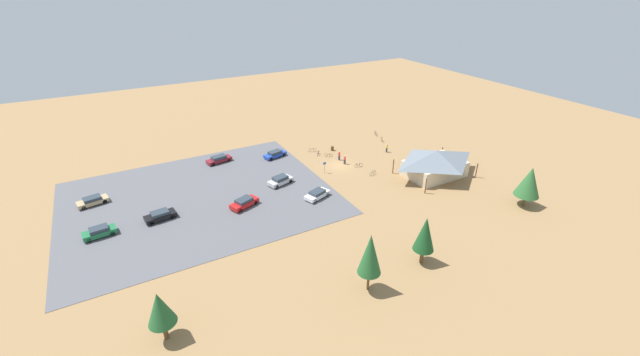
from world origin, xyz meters
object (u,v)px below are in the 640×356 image
car_red_near_entry (244,203)px  car_white_end_stall (317,194)px  bicycle_orange_by_bin (312,150)px  bicycle_red_lone_east (328,155)px  pine_west (529,182)px  car_maroon_inner_stall (219,159)px  car_green_front_row (99,232)px  visitor_crossing_yard (339,155)px  bicycle_yellow_yard_center (382,140)px  visitor_by_pavilion (387,148)px  bicycle_teal_edge_south (373,173)px  bicycle_purple_back_row (318,153)px  car_black_back_corner (160,215)px  bicycle_black_lone_west (359,165)px  car_tan_by_curb (92,201)px  car_blue_far_end (275,154)px  car_silver_mid_lot (280,180)px  pine_east (160,309)px  visitor_near_lot (345,160)px  pine_midwest (370,254)px  lot_sign (325,166)px  bike_pavilion (435,162)px  trash_bin (332,148)px  bicycle_silver_yard_left (427,152)px  bicycle_blue_mid_cluster (376,134)px  pine_mideast (425,234)px

car_red_near_entry → car_white_end_stall: 11.62m
bicycle_orange_by_bin → bicycle_red_lone_east: 4.11m
pine_west → car_maroon_inner_stall: size_ratio=1.31×
car_green_front_row → car_red_near_entry: 20.14m
car_red_near_entry → visitor_crossing_yard: size_ratio=2.63×
bicycle_yellow_yard_center → car_maroon_inner_stall: bearing=-10.6°
visitor_by_pavilion → bicycle_teal_edge_south: bearing=39.7°
bicycle_purple_back_row → car_black_back_corner: bearing=16.7°
visitor_crossing_yard → car_maroon_inner_stall: bearing=-26.1°
bicycle_black_lone_west → bicycle_red_lone_east: bicycle_black_lone_west is taller
car_tan_by_curb → car_red_near_entry: car_red_near_entry is taller
pine_west → car_blue_far_end: pine_west is taller
bicycle_orange_by_bin → car_maroon_inner_stall: bearing=-12.8°
pine_west → car_white_end_stall: pine_west is taller
car_black_back_corner → car_silver_mid_lot: (-19.94, -1.65, 0.04)m
pine_east → visitor_near_lot: (-37.17, -25.92, -2.96)m
pine_west → pine_midwest: (32.07, 3.53, 0.86)m
visitor_crossing_yard → lot_sign: bearing=33.8°
pine_west → bicycle_red_lone_east: (17.33, -30.87, -3.82)m
bike_pavilion → bicycle_red_lone_east: bearing=-52.5°
trash_bin → bicycle_black_lone_west: 9.18m
bicycle_orange_by_bin → bicycle_teal_edge_south: (-4.59, 14.58, 0.00)m
pine_west → bicycle_silver_yard_left: 22.88m
pine_midwest → bicycle_teal_edge_south: bearing=-126.9°
bike_pavilion → trash_bin: (10.14, -18.60, -2.24)m
bicycle_red_lone_east → car_blue_far_end: size_ratio=0.30×
car_tan_by_curb → car_green_front_row: size_ratio=1.07×
car_blue_far_end → bicycle_teal_edge_south: bearing=128.0°
pine_west → bicycle_purple_back_row: 37.83m
car_tan_by_curb → car_silver_mid_lot: size_ratio=1.00×
visitor_by_pavilion → bicycle_red_lone_east: bearing=-17.8°
bicycle_purple_back_row → bicycle_blue_mid_cluster: size_ratio=0.79×
bicycle_blue_mid_cluster → bicycle_yellow_yard_center: size_ratio=1.07×
bicycle_red_lone_east → pine_midwest: bearing=66.8°
bike_pavilion → pine_midwest: (27.20, 18.18, 2.34)m
bicycle_purple_back_row → visitor_crossing_yard: size_ratio=0.71×
bicycle_purple_back_row → bicycle_blue_mid_cluster: (-16.53, -3.29, 0.03)m
pine_east → bicycle_purple_back_row: size_ratio=4.42×
car_blue_far_end → car_silver_mid_lot: car_silver_mid_lot is taller
bike_pavilion → pine_west: (-4.88, 14.65, 1.47)m
bicycle_red_lone_east → car_tan_by_curb: size_ratio=0.31×
trash_bin → visitor_by_pavilion: size_ratio=0.51×
bicycle_orange_by_bin → bicycle_blue_mid_cluster: 16.98m
pine_mideast → bicycle_blue_mid_cluster: size_ratio=3.96×
bicycle_blue_mid_cluster → car_black_back_corner: bearing=14.8°
bicycle_yellow_yard_center → car_maroon_inner_stall: (33.93, -6.33, 0.32)m
trash_bin → car_red_near_entry: (23.24, 12.51, 0.29)m
visitor_crossing_yard → bicycle_teal_edge_south: bearing=102.4°
car_blue_far_end → bicycle_orange_by_bin: bearing=171.7°
car_black_back_corner → bicycle_teal_edge_south: bearing=174.9°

